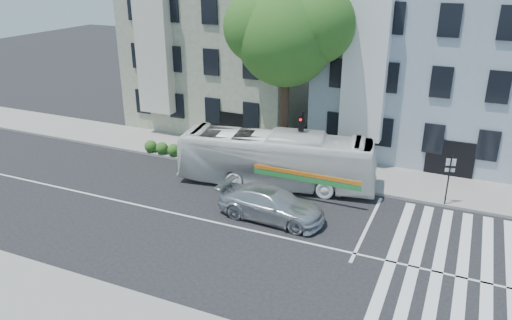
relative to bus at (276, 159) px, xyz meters
The scene contains 10 objects.
ground 5.48m from the bus, 99.42° to the right, with size 120.00×120.00×0.00m, color black.
sidewalk_far 3.25m from the bus, 107.12° to the left, with size 80.00×4.00×0.15m, color gray.
building_left 13.19m from the bus, 128.74° to the left, with size 12.00×10.00×11.00m, color gray.
building_right 12.24m from the bus, 57.94° to the left, with size 12.00×10.00×11.00m, color #A3B2C2.
street_tree 7.31m from the bus, 102.81° to the left, with size 7.30×5.90×11.10m.
bus is the anchor object (origin of this frame).
sedan 4.00m from the bus, 71.54° to the right, with size 5.18×2.11×1.50m, color silver.
hedge 4.98m from the bus, 166.98° to the left, with size 8.50×0.84×0.70m, color #2F611F, non-canonical shape.
traffic_signal 1.76m from the bus, 33.14° to the left, with size 0.42×0.52×4.04m.
far_sign_pole 8.76m from the bus, ahead, with size 0.45×0.22×2.56m.
Camera 1 is at (10.00, -18.10, 11.41)m, focal length 35.00 mm.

